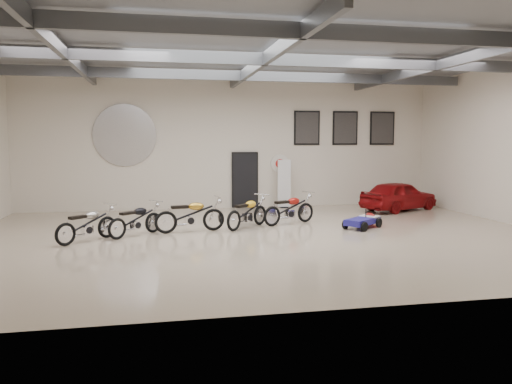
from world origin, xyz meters
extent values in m
cube|color=tan|center=(0.00, 0.00, 0.00)|extent=(16.00, 12.00, 0.01)
cube|color=slate|center=(0.00, 0.00, 5.00)|extent=(16.00, 12.00, 0.01)
cube|color=beige|center=(0.00, 6.00, 2.50)|extent=(16.00, 0.02, 5.00)
cube|color=black|center=(0.50, 5.95, 1.05)|extent=(0.92, 0.08, 2.10)
imported|color=maroon|center=(6.00, 3.97, 0.55)|extent=(2.52, 3.50, 1.11)
camera|label=1|loc=(-2.85, -13.14, 2.64)|focal=35.00mm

